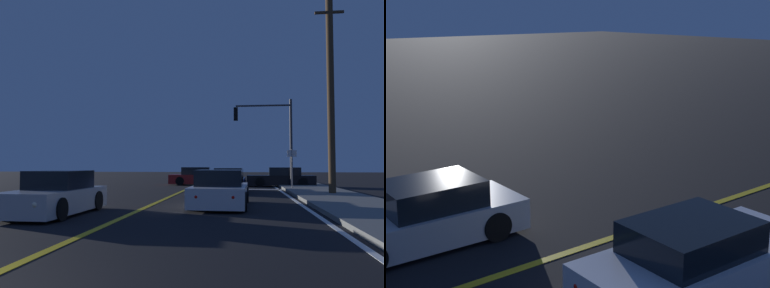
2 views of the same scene
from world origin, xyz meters
The scene contains 3 objects.
lane_line_center centered at (0.00, 11.46, 0.01)m, with size 0.20×38.95×0.01m, color gold.
car_following_oncoming_white centered at (2.64, 11.05, 0.58)m, with size 2.09×4.67×1.34m.
car_distant_tail_silver centered at (-2.26, 8.14, 0.58)m, with size 1.87×4.37×1.34m.
Camera 2 is at (8.38, 3.83, 4.86)m, focal length 52.42 mm.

